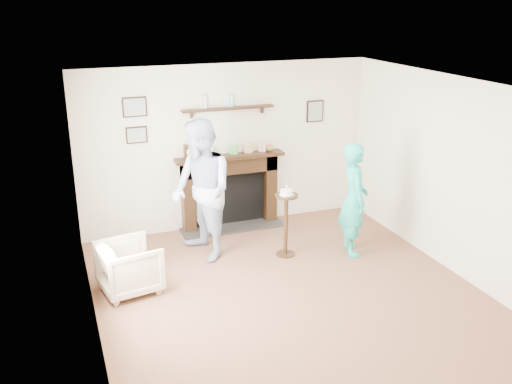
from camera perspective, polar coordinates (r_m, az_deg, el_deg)
ground at (r=6.97m, az=3.62°, el=-10.45°), size 5.00×5.00×0.00m
room_shell at (r=6.93m, az=1.59°, el=3.98°), size 4.54×5.02×2.52m
armchair at (r=7.27m, az=-12.35°, el=-9.55°), size 0.80×0.79×0.63m
man at (r=8.00m, az=-5.23°, el=-6.38°), size 0.91×1.07×1.92m
woman at (r=8.19m, az=9.44°, el=-5.93°), size 0.51×0.65×1.58m
pedestal_table at (r=7.77m, az=3.03°, el=-2.09°), size 0.32×0.32×1.02m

